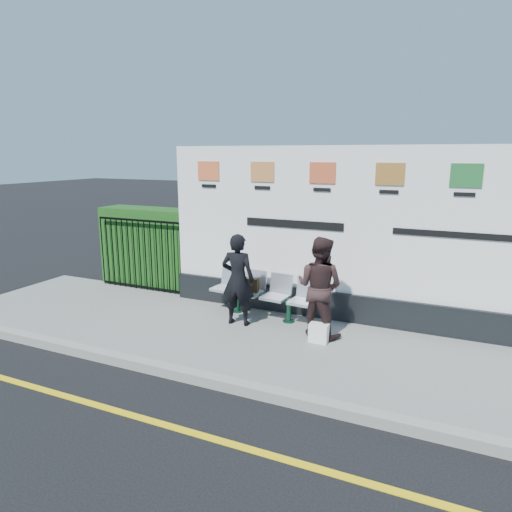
{
  "coord_description": "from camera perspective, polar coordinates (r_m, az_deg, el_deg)",
  "views": [
    {
      "loc": [
        1.58,
        -3.75,
        2.99
      ],
      "look_at": [
        -1.6,
        3.27,
        1.25
      ],
      "focal_mm": 32.0,
      "sensor_mm": 36.0,
      "label": 1
    }
  ],
  "objects": [
    {
      "name": "kerb",
      "position": [
        5.8,
        5.4,
        -17.57
      ],
      "size": [
        14.0,
        0.18,
        0.14
      ],
      "primitive_type": "cube",
      "color": "gray",
      "rests_on": "ground"
    },
    {
      "name": "woman_left",
      "position": [
        7.71,
        -2.28,
        -2.96
      ],
      "size": [
        0.61,
        0.44,
        1.57
      ],
      "primitive_type": "imported",
      "rotation": [
        0.0,
        0.0,
        3.25
      ],
      "color": "black",
      "rests_on": "pavement"
    },
    {
      "name": "woman_right",
      "position": [
        7.3,
        7.94,
        -3.82
      ],
      "size": [
        0.88,
        0.74,
        1.61
      ],
      "primitive_type": "imported",
      "rotation": [
        0.0,
        0.0,
        2.96
      ],
      "color": "#301F1F",
      "rests_on": "pavement"
    },
    {
      "name": "carrier_bag_white",
      "position": [
        7.24,
        7.85,
        -9.5
      ],
      "size": [
        0.29,
        0.18,
        0.29
      ],
      "primitive_type": "cube",
      "color": "white",
      "rests_on": "pavement"
    },
    {
      "name": "billboard",
      "position": [
        7.84,
        15.92,
        0.68
      ],
      "size": [
        8.0,
        0.3,
        3.0
      ],
      "color": "black",
      "rests_on": "pavement"
    },
    {
      "name": "handbag_brown",
      "position": [
        8.23,
        -0.81,
        -3.6
      ],
      "size": [
        0.34,
        0.19,
        0.25
      ],
      "primitive_type": "cube",
      "rotation": [
        0.0,
        0.0,
        0.17
      ],
      "color": "black",
      "rests_on": "bench"
    },
    {
      "name": "pavement",
      "position": [
        7.08,
        9.45,
        -11.89
      ],
      "size": [
        14.0,
        3.0,
        0.12
      ],
      "primitive_type": "cube",
      "color": "gray",
      "rests_on": "ground"
    },
    {
      "name": "railing",
      "position": [
        10.01,
        -14.32,
        0.21
      ],
      "size": [
        2.05,
        0.06,
        1.54
      ],
      "primitive_type": null,
      "color": "black",
      "rests_on": "pavement"
    },
    {
      "name": "bench",
      "position": [
        8.21,
        0.79,
        -6.14
      ],
      "size": [
        2.05,
        0.72,
        0.43
      ],
      "primitive_type": null,
      "rotation": [
        0.0,
        0.0,
        -0.09
      ],
      "color": "silver",
      "rests_on": "pavement"
    },
    {
      "name": "yellow_line",
      "position": [
        5.05,
        1.33,
        -23.52
      ],
      "size": [
        14.0,
        0.1,
        0.01
      ],
      "primitive_type": "cube",
      "color": "yellow",
      "rests_on": "ground"
    },
    {
      "name": "ground",
      "position": [
        5.05,
        1.33,
        -23.56
      ],
      "size": [
        80.0,
        80.0,
        0.0
      ],
      "primitive_type": "plane",
      "color": "black"
    },
    {
      "name": "hedge",
      "position": [
        10.34,
        -12.8,
        1.13
      ],
      "size": [
        2.35,
        0.7,
        1.7
      ],
      "primitive_type": "cube",
      "color": "#1C4F17",
      "rests_on": "pavement"
    }
  ]
}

